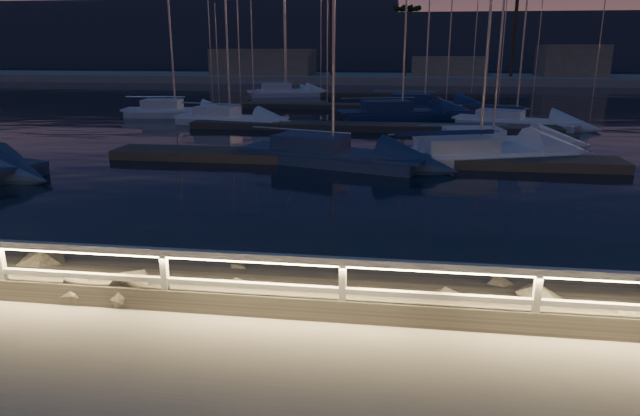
# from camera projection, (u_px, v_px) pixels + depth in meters

# --- Properties ---
(ground) EXTENTS (400.00, 400.00, 0.00)m
(ground) POSITION_uv_depth(u_px,v_px,m) (282.00, 315.00, 9.45)
(ground) COLOR #ABA49B
(ground) RESTS_ON ground
(harbor_water) EXTENTS (400.00, 440.00, 0.60)m
(harbor_water) POSITION_uv_depth(u_px,v_px,m) (374.00, 125.00, 39.44)
(harbor_water) COLOR black
(harbor_water) RESTS_ON ground
(guard_rail) EXTENTS (44.11, 0.12, 1.06)m
(guard_rail) POSITION_uv_depth(u_px,v_px,m) (277.00, 271.00, 9.24)
(guard_rail) COLOR white
(guard_rail) RESTS_ON ground
(riprap) EXTENTS (41.31, 2.64, 1.34)m
(riprap) POSITION_uv_depth(u_px,v_px,m) (433.00, 304.00, 10.11)
(riprap) COLOR #666358
(riprap) RESTS_ON ground
(floating_docks) EXTENTS (22.00, 36.00, 0.40)m
(floating_docks) POSITION_uv_depth(u_px,v_px,m) (376.00, 115.00, 40.50)
(floating_docks) COLOR #555047
(floating_docks) RESTS_ON ground
(far_shore) EXTENTS (160.00, 14.00, 5.20)m
(far_shore) POSITION_uv_depth(u_px,v_px,m) (389.00, 76.00, 79.90)
(far_shore) COLOR #ABA49B
(far_shore) RESTS_ON ground
(palm_left) EXTENTS (3.00, 3.00, 11.20)m
(palm_left) POSITION_uv_depth(u_px,v_px,m) (332.00, 1.00, 76.32)
(palm_left) COLOR #493922
(palm_left) RESTS_ON ground
(palm_center) EXTENTS (3.00, 3.00, 9.70)m
(palm_center) POSITION_uv_depth(u_px,v_px,m) (407.00, 11.00, 76.29)
(palm_center) COLOR #493922
(palm_center) RESTS_ON ground
(distant_hills) EXTENTS (230.00, 37.50, 18.00)m
(distant_hills) POSITION_uv_depth(u_px,v_px,m) (305.00, 44.00, 138.45)
(distant_hills) COLOR #333D4E
(distant_hills) RESTS_ON ground
(sailboat_c) EXTENTS (8.57, 4.77, 14.04)m
(sailboat_c) POSITION_uv_depth(u_px,v_px,m) (328.00, 153.00, 24.59)
(sailboat_c) COLOR navy
(sailboat_c) RESTS_ON ground
(sailboat_d) EXTENTS (7.82, 3.35, 12.82)m
(sailboat_d) POSITION_uv_depth(u_px,v_px,m) (488.00, 141.00, 28.02)
(sailboat_d) COLOR white
(sailboat_d) RESTS_ON ground
(sailboat_e) EXTENTS (7.56, 2.98, 12.61)m
(sailboat_e) POSITION_uv_depth(u_px,v_px,m) (173.00, 110.00, 40.84)
(sailboat_e) COLOR white
(sailboat_e) RESTS_ON ground
(sailboat_g) EXTENTS (9.36, 5.24, 15.34)m
(sailboat_g) POSITION_uv_depth(u_px,v_px,m) (399.00, 112.00, 39.62)
(sailboat_g) COLOR navy
(sailboat_g) RESTS_ON ground
(sailboat_h) EXTENTS (8.98, 5.22, 14.69)m
(sailboat_h) POSITION_uv_depth(u_px,v_px,m) (474.00, 153.00, 24.78)
(sailboat_h) COLOR white
(sailboat_h) RESTS_ON ground
(sailboat_i) EXTENTS (8.04, 4.83, 13.35)m
(sailboat_i) POSITION_uv_depth(u_px,v_px,m) (284.00, 92.00, 57.39)
(sailboat_i) COLOR white
(sailboat_i) RESTS_ON ground
(sailboat_j) EXTENTS (7.64, 3.55, 12.57)m
(sailboat_j) POSITION_uv_depth(u_px,v_px,m) (227.00, 118.00, 36.75)
(sailboat_j) COLOR white
(sailboat_j) RESTS_ON ground
(sailboat_k) EXTENTS (8.59, 2.88, 14.41)m
(sailboat_k) POSITION_uv_depth(u_px,v_px,m) (422.00, 103.00, 45.95)
(sailboat_k) COLOR navy
(sailboat_k) RESTS_ON ground
(sailboat_l) EXTENTS (7.83, 4.76, 12.84)m
(sailboat_l) POSITION_uv_depth(u_px,v_px,m) (512.00, 120.00, 35.81)
(sailboat_l) COLOR white
(sailboat_l) RESTS_ON ground
(sailboat_m) EXTENTS (6.18, 3.14, 10.20)m
(sailboat_m) POSITION_uv_depth(u_px,v_px,m) (283.00, 90.00, 60.06)
(sailboat_m) COLOR white
(sailboat_m) RESTS_ON ground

